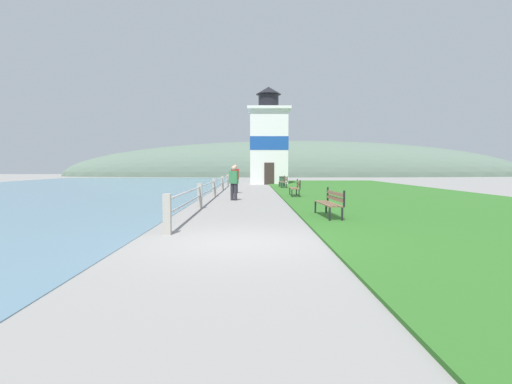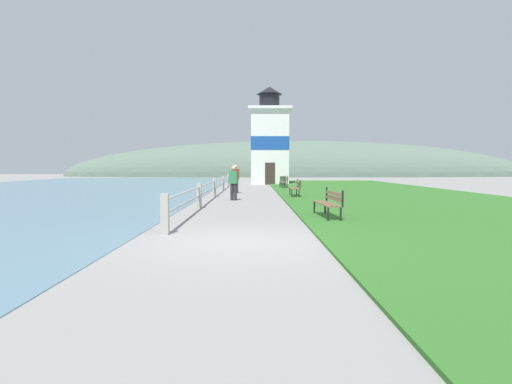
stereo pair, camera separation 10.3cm
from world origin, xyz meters
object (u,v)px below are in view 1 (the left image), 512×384
object	(u,v)px
park_bench_near	(331,201)
park_bench_midway	(296,187)
person_by_railing	(235,178)
lighthouse	(268,142)
trash_bin	(282,182)
person_strolling	(234,182)
park_bench_far	(284,181)

from	to	relation	value
park_bench_near	park_bench_midway	xyz separation A→B (m)	(-0.10, 8.95, -0.00)
park_bench_midway	person_by_railing	world-z (taller)	person_by_railing
lighthouse	trash_bin	xyz separation A→B (m)	(0.90, -5.62, -3.55)
park_bench_midway	person_strolling	bearing A→B (deg)	35.54
trash_bin	park_bench_midway	bearing A→B (deg)	-90.54
park_bench_near	lighthouse	world-z (taller)	lighthouse
park_bench_far	person_strolling	size ratio (longest dim) A/B	0.97
park_bench_far	lighthouse	world-z (taller)	lighthouse
lighthouse	person_by_railing	world-z (taller)	lighthouse
park_bench_midway	trash_bin	size ratio (longest dim) A/B	2.21
person_by_railing	lighthouse	bearing A→B (deg)	-38.11
person_strolling	lighthouse	bearing A→B (deg)	13.15
park_bench_midway	lighthouse	xyz separation A→B (m)	(-0.80, 16.44, 3.43)
person_by_railing	trash_bin	bearing A→B (deg)	-51.32
park_bench_midway	person_by_railing	bearing A→B (deg)	-39.69
person_strolling	park_bench_far	bearing A→B (deg)	3.80
park_bench_far	person_strolling	bearing A→B (deg)	70.48
park_bench_far	person_strolling	xyz separation A→B (m)	(-3.31, -10.93, 0.37)
trash_bin	park_bench_far	bearing A→B (deg)	-91.09
lighthouse	park_bench_midway	bearing A→B (deg)	-87.22
lighthouse	person_by_railing	size ratio (longest dim) A/B	5.19
person_strolling	park_bench_midway	bearing A→B (deg)	-35.80
lighthouse	person_by_railing	bearing A→B (deg)	-100.98
lighthouse	trash_bin	distance (m)	6.71
park_bench_midway	person_by_railing	distance (m)	4.57
park_bench_midway	park_bench_far	bearing A→B (deg)	-88.41
person_strolling	person_by_railing	size ratio (longest dim) A/B	0.95
trash_bin	person_by_railing	bearing A→B (deg)	-114.20
park_bench_near	trash_bin	bearing A→B (deg)	-93.19
park_bench_far	person_by_railing	bearing A→B (deg)	56.29
park_bench_midway	trash_bin	xyz separation A→B (m)	(0.10, 10.82, -0.12)
person_strolling	person_by_railing	xyz separation A→B (m)	(-0.15, 5.18, 0.04)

